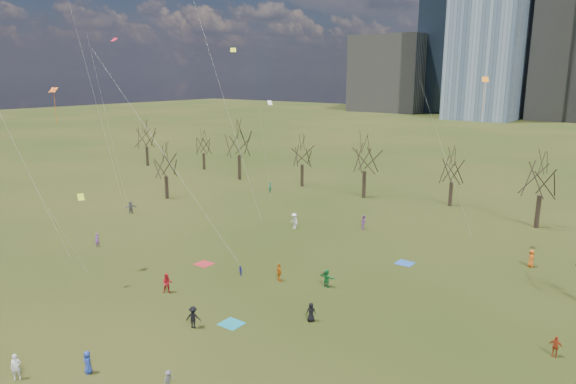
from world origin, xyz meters
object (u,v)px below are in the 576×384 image
Objects in this scene: blanket_teal at (231,324)px; blanket_navy at (405,263)px; person_0 at (88,362)px; person_2 at (167,283)px; blanket_crimson at (204,264)px; person_4 at (279,272)px; person_1 at (16,367)px.

blanket_navy is (4.94, 19.33, 0.00)m from blanket_teal.
person_2 reaches higher than person_0.
person_2 is at bearing -69.41° from blanket_crimson.
person_0 reaches higher than blanket_navy.
blanket_teal and blanket_crimson have the same top height.
blanket_crimson is 1.09× the size of person_0.
blanket_navy is 22.66m from person_2.
person_4 is (0.51, 18.48, 0.08)m from person_0.
person_2 is 1.07× the size of person_4.
blanket_teal is at bearing -104.33° from blanket_navy.
blanket_teal is 0.98× the size of person_4.
person_2 is (-13.03, -18.51, 0.86)m from blanket_navy.
person_0 is (7.88, -17.34, 0.72)m from blanket_crimson.
blanket_crimson is at bearing 45.82° from person_1.
blanket_crimson is 0.92× the size of person_2.
person_4 is at bearing 108.00° from person_0.
person_1 is at bearing -76.05° from blanket_crimson.
blanket_crimson is at bearing 134.02° from person_0.
person_0 is at bearing -104.56° from blanket_navy.
person_2 reaches higher than blanket_teal.
person_4 is at bearing 23.01° from person_1.
blanket_teal is at bearing -55.54° from person_2.
blanket_navy is at bearing 13.95° from person_1.
person_1 is 14.01m from person_2.
blanket_teal is 1.09× the size of person_0.
blanket_crimson is 8.50m from person_4.
person_4 is (8.39, 1.14, 0.80)m from blanket_crimson.
person_4 reaches higher than person_0.
blanket_navy is 1.00× the size of blanket_crimson.
blanket_teal is at bearing 8.85° from person_1.
person_4 is at bearing 104.27° from blanket_teal.
blanket_teal is 8.80m from person_4.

